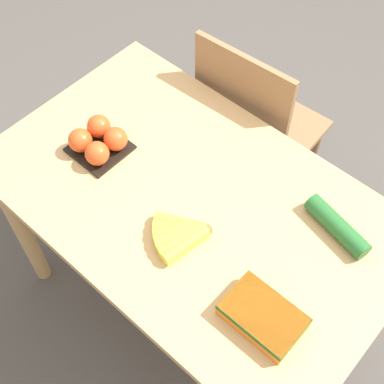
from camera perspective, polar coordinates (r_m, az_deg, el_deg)
The scene contains 7 objects.
ground_plane at distance 2.25m, azimuth 0.00°, elevation -11.75°, with size 12.00×12.00×0.00m, color #4C4742.
dining_table at distance 1.67m, azimuth 0.00°, elevation -2.96°, with size 1.24×0.76×0.77m.
chair at distance 2.12m, azimuth 6.60°, elevation 6.50°, with size 0.44×0.42×0.94m.
banana_bunch at distance 1.48m, azimuth -1.07°, elevation -4.53°, with size 0.16×0.17×0.04m.
tomato_pack at distance 1.67m, azimuth -9.97°, elevation 5.39°, with size 0.16×0.16×0.08m.
carrot_bag at distance 1.38m, azimuth 7.60°, elevation -12.94°, with size 0.20×0.13×0.05m.
cucumber_near at distance 1.54m, azimuth 15.22°, elevation -3.52°, with size 0.22×0.10×0.05m.
Camera 1 is at (0.59, -0.65, 2.07)m, focal length 50.00 mm.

